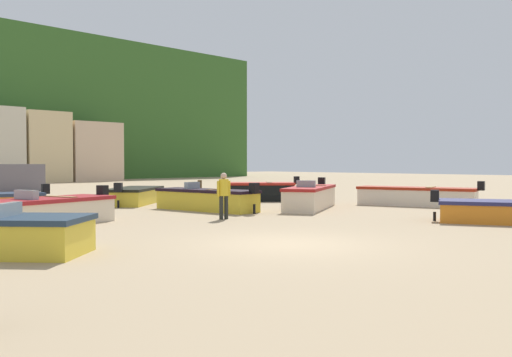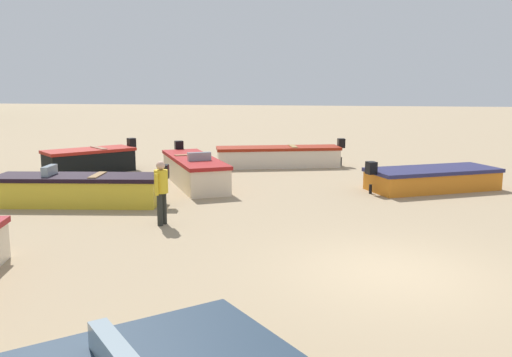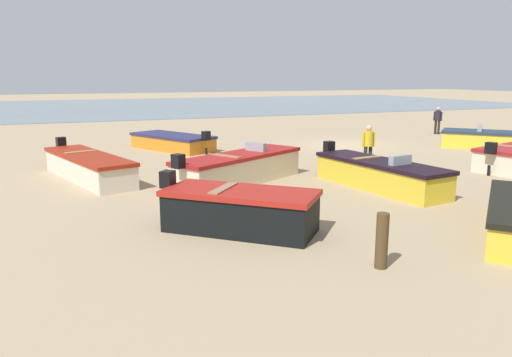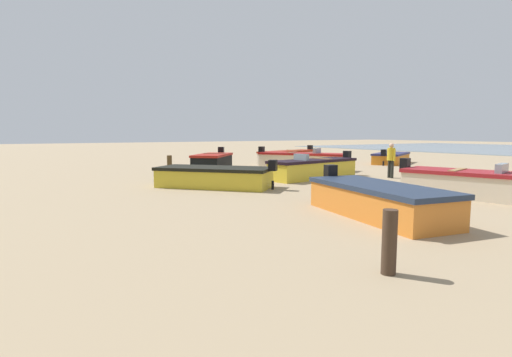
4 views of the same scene
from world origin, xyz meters
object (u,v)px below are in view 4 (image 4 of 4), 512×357
Objects in this scene: boat_cream_2 at (474,184)px; boat_yellow_8 at (314,169)px; boat_black_0 at (213,162)px; boat_orange_5 at (391,158)px; boat_orange_1 at (377,200)px; boat_yellow_6 at (215,177)px; boat_cream_3 at (288,157)px; boat_cream_4 at (302,161)px; mooring_post_mid_beach at (170,166)px; beach_walker_foreground at (391,158)px; mooring_post_near_water at (389,242)px.

boat_cream_2 is 7.02m from boat_yellow_8.
boat_black_0 reaches higher than boat_orange_5.
boat_orange_1 is 1.02× the size of boat_yellow_6.
boat_yellow_8 reaches higher than boat_cream_2.
boat_cream_3 is 5.17m from boat_cream_4.
boat_cream_3 is at bearing -66.65° from mooring_post_mid_beach.
boat_orange_5 is 2.90× the size of beach_walker_foreground.
mooring_post_mid_beach is (4.17, 0.29, 0.12)m from boat_yellow_6.
boat_yellow_8 is 6.72m from mooring_post_mid_beach.
boat_cream_2 is 15.84m from boat_cream_3.
boat_cream_4 is at bearing 18.44° from beach_walker_foreground.
boat_orange_1 is 11.28m from mooring_post_mid_beach.
boat_yellow_6 is 4.58× the size of mooring_post_near_water.
boat_cream_4 is at bearing -13.31° from boat_yellow_6.
boat_black_0 is 16.42m from mooring_post_near_water.
boat_orange_1 is at bearing 142.03° from boat_yellow_8.
boat_cream_2 reaches higher than boat_orange_5.
boat_cream_4 is 7.86m from mooring_post_mid_beach.
boat_black_0 is 3.66× the size of mooring_post_near_water.
mooring_post_near_water is (-3.19, 8.02, 0.04)m from boat_cream_2.
mooring_post_near_water is (-2.86, 3.07, 0.07)m from boat_orange_1.
boat_cream_2 reaches higher than mooring_post_near_water.
boat_cream_2 is 0.99× the size of boat_orange_5.
boat_cream_4 is at bearing -90.84° from mooring_post_mid_beach.
boat_orange_1 is at bearing -47.00° from mooring_post_near_water.
boat_black_0 is at bearing -123.22° from boat_orange_5.
boat_orange_1 is 0.96× the size of boat_orange_5.
boat_black_0 reaches higher than boat_cream_3.
boat_cream_4 is at bearing -158.10° from boat_black_0.
boat_orange_5 is (0.37, -8.15, -0.12)m from boat_cream_4.
boat_orange_1 is (-12.84, 1.74, -0.07)m from boat_black_0.
boat_orange_5 is 16.34m from boat_yellow_6.
boat_orange_5 is at bearing -25.74° from boat_yellow_6.
boat_yellow_8 is at bearing -95.64° from boat_orange_5.
boat_cream_4 is at bearing -109.61° from boat_orange_1.
mooring_post_mid_beach is (3.90, 5.48, 0.07)m from boat_yellow_8.
boat_cream_3 is 13.20m from boat_yellow_6.
boat_cream_2 is at bearing 165.73° from beach_walker_foreground.
mooring_post_near_water is at bearing 139.31° from beach_walker_foreground.
boat_orange_1 is 18.05m from boat_cream_3.
boat_yellow_8 is (-5.53, -2.43, -0.03)m from boat_black_0.
boat_cream_3 is 5.30× the size of mooring_post_mid_beach.
boat_orange_5 is (-1.38, -12.97, -0.12)m from boat_black_0.
boat_cream_3 is 1.24× the size of boat_yellow_6.
boat_yellow_6 is at bearing -11.75° from mooring_post_near_water.
boat_black_0 is 0.76× the size of boat_orange_5.
boat_yellow_6 reaches higher than mooring_post_mid_beach.
boat_yellow_6 is (-5.80, 2.76, -0.09)m from boat_black_0.
boat_cream_2 is at bearing -150.12° from mooring_post_mid_beach.
boat_cream_3 is (15.65, -9.00, 0.02)m from boat_orange_1.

